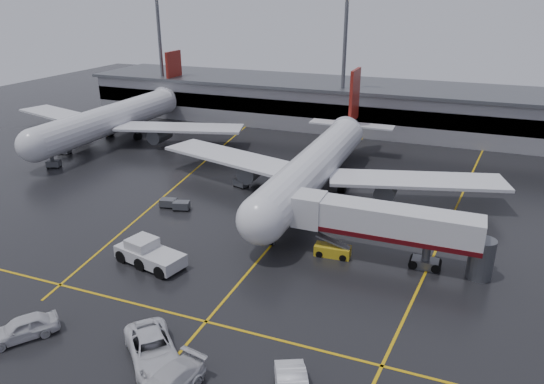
% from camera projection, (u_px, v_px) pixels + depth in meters
% --- Properties ---
extents(ground, '(220.00, 220.00, 0.00)m').
position_uv_depth(ground, '(293.00, 219.00, 61.32)').
color(ground, black).
rests_on(ground, ground).
extents(apron_line_centre, '(0.25, 90.00, 0.02)m').
position_uv_depth(apron_line_centre, '(293.00, 219.00, 61.32)').
color(apron_line_centre, gold).
rests_on(apron_line_centre, ground).
extents(apron_line_stop, '(60.00, 0.25, 0.02)m').
position_uv_depth(apron_line_stop, '(206.00, 322.00, 42.31)').
color(apron_line_stop, gold).
rests_on(apron_line_stop, ground).
extents(apron_line_left, '(9.99, 69.35, 0.02)m').
position_uv_depth(apron_line_left, '(191.00, 173.00, 76.82)').
color(apron_line_left, gold).
rests_on(apron_line_left, ground).
extents(apron_line_right, '(7.57, 69.64, 0.02)m').
position_uv_depth(apron_line_right, '(455.00, 210.00, 63.80)').
color(apron_line_right, gold).
rests_on(apron_line_right, ground).
extents(terminal, '(122.00, 19.00, 8.60)m').
position_uv_depth(terminal, '(373.00, 106.00, 101.16)').
color(terminal, gray).
rests_on(terminal, ground).
extents(light_mast_left, '(3.00, 1.20, 25.45)m').
position_uv_depth(light_mast_left, '(160.00, 48.00, 107.71)').
color(light_mast_left, '#595B60').
rests_on(light_mast_left, ground).
extents(light_mast_mid, '(3.00, 1.20, 25.45)m').
position_uv_depth(light_mast_mid, '(344.00, 56.00, 94.01)').
color(light_mast_mid, '#595B60').
rests_on(light_mast_mid, ground).
extents(main_airliner, '(48.80, 45.60, 14.10)m').
position_uv_depth(main_airliner, '(318.00, 163.00, 68.16)').
color(main_airliner, silver).
rests_on(main_airliner, ground).
extents(second_airliner, '(48.80, 45.60, 14.10)m').
position_uv_depth(second_airliner, '(117.00, 117.00, 92.92)').
color(second_airliner, silver).
rests_on(second_airliner, ground).
extents(jet_bridge, '(19.90, 3.40, 6.05)m').
position_uv_depth(jet_bridge, '(386.00, 225.00, 50.62)').
color(jet_bridge, silver).
rests_on(jet_bridge, ground).
extents(pushback_tractor, '(7.92, 4.65, 2.66)m').
position_uv_depth(pushback_tractor, '(149.00, 254.00, 50.98)').
color(pushback_tractor, silver).
rests_on(pushback_tractor, ground).
extents(belt_loader, '(3.78, 1.92, 2.34)m').
position_uv_depth(belt_loader, '(333.00, 251.00, 52.69)').
color(belt_loader, gold).
rests_on(belt_loader, ground).
extents(service_van_a, '(7.33, 7.24, 1.96)m').
position_uv_depth(service_van_a, '(153.00, 349.00, 37.57)').
color(service_van_a, silver).
rests_on(service_van_a, ground).
extents(service_van_d, '(4.96, 5.64, 1.84)m').
position_uv_depth(service_van_d, '(22.00, 328.00, 40.03)').
color(service_van_d, silver).
rests_on(service_van_d, ground).
extents(baggage_cart_a, '(2.29, 1.82, 1.12)m').
position_uv_depth(baggage_cart_a, '(181.00, 205.00, 63.75)').
color(baggage_cart_a, '#595B60').
rests_on(baggage_cart_a, ground).
extents(baggage_cart_b, '(2.23, 1.70, 1.12)m').
position_uv_depth(baggage_cart_b, '(168.00, 203.00, 64.58)').
color(baggage_cart_b, '#595B60').
rests_on(baggage_cart_b, ground).
extents(baggage_cart_c, '(2.32, 1.90, 1.12)m').
position_uv_depth(baggage_cart_c, '(241.00, 183.00, 71.26)').
color(baggage_cart_c, '#595B60').
rests_on(baggage_cart_c, ground).
extents(baggage_cart_d, '(2.19, 1.61, 1.12)m').
position_uv_depth(baggage_cart_d, '(64.00, 150.00, 85.70)').
color(baggage_cart_d, '#595B60').
rests_on(baggage_cart_d, ground).
extents(baggage_cart_e, '(2.33, 1.92, 1.12)m').
position_uv_depth(baggage_cart_e, '(54.00, 164.00, 79.17)').
color(baggage_cart_e, '#595B60').
rests_on(baggage_cart_e, ground).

